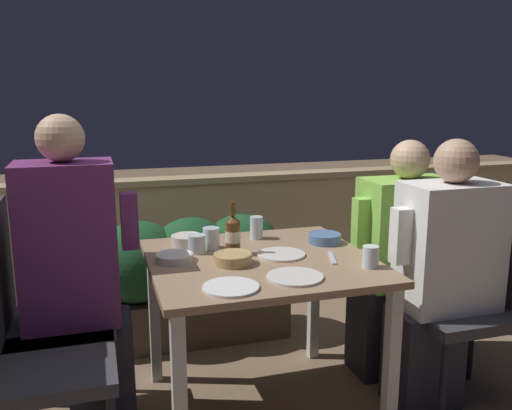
# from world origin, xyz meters

# --- Properties ---
(ground_plane) EXTENTS (16.00, 16.00, 0.00)m
(ground_plane) POSITION_xyz_m (0.00, 0.00, 0.00)
(ground_plane) COLOR #7A6047
(parapet_wall) EXTENTS (9.00, 0.18, 0.84)m
(parapet_wall) POSITION_xyz_m (0.00, 1.54, 0.42)
(parapet_wall) COLOR tan
(parapet_wall) RESTS_ON ground_plane
(dining_table) EXTENTS (0.94, 0.89, 0.72)m
(dining_table) POSITION_xyz_m (0.00, 0.00, 0.63)
(dining_table) COLOR #937556
(dining_table) RESTS_ON ground_plane
(planter_hedge) EXTENTS (1.08, 0.47, 0.72)m
(planter_hedge) POSITION_xyz_m (-0.16, 0.82, 0.40)
(planter_hedge) COLOR brown
(planter_hedge) RESTS_ON ground_plane
(chair_left_near) EXTENTS (0.48, 0.47, 0.98)m
(chair_left_near) POSITION_xyz_m (-0.97, -0.18, 0.58)
(chair_left_near) COLOR #333338
(chair_left_near) RESTS_ON ground_plane
(chair_left_far) EXTENTS (0.48, 0.47, 0.98)m
(chair_left_far) POSITION_xyz_m (-0.96, 0.15, 0.58)
(chair_left_far) COLOR #333338
(chair_left_far) RESTS_ON ground_plane
(person_purple_stripe) EXTENTS (0.48, 0.26, 1.33)m
(person_purple_stripe) POSITION_xyz_m (-0.75, 0.15, 0.67)
(person_purple_stripe) COLOR #282833
(person_purple_stripe) RESTS_ON ground_plane
(chair_right_near) EXTENTS (0.48, 0.47, 0.98)m
(chair_right_near) POSITION_xyz_m (1.00, -0.17, 0.58)
(chair_right_near) COLOR #333338
(chair_right_near) RESTS_ON ground_plane
(person_white_polo) EXTENTS (0.50, 0.26, 1.22)m
(person_white_polo) POSITION_xyz_m (0.79, -0.17, 0.61)
(person_white_polo) COLOR #282833
(person_white_polo) RESTS_ON ground_plane
(chair_right_far) EXTENTS (0.48, 0.47, 0.98)m
(chair_right_far) POSITION_xyz_m (0.99, 0.16, 0.58)
(chair_right_far) COLOR #333338
(chair_right_far) RESTS_ON ground_plane
(person_green_blouse) EXTENTS (0.51, 0.26, 1.19)m
(person_green_blouse) POSITION_xyz_m (0.77, 0.16, 0.59)
(person_green_blouse) COLOR #282833
(person_green_blouse) RESTS_ON ground_plane
(beer_bottle) EXTENTS (0.07, 0.07, 0.24)m
(beer_bottle) POSITION_xyz_m (-0.10, 0.09, 0.81)
(beer_bottle) COLOR brown
(beer_bottle) RESTS_ON dining_table
(plate_0) EXTENTS (0.21, 0.21, 0.01)m
(plate_0) POSITION_xyz_m (-0.21, -0.31, 0.72)
(plate_0) COLOR white
(plate_0) RESTS_ON dining_table
(plate_1) EXTENTS (0.21, 0.21, 0.01)m
(plate_1) POSITION_xyz_m (0.10, 0.01, 0.72)
(plate_1) COLOR silver
(plate_1) RESTS_ON dining_table
(plate_2) EXTENTS (0.22, 0.22, 0.01)m
(plate_2) POSITION_xyz_m (0.05, -0.28, 0.72)
(plate_2) COLOR silver
(plate_2) RESTS_ON dining_table
(bowl_0) EXTENTS (0.14, 0.14, 0.05)m
(bowl_0) POSITION_xyz_m (-0.27, 0.29, 0.75)
(bowl_0) COLOR beige
(bowl_0) RESTS_ON dining_table
(bowl_1) EXTENTS (0.16, 0.16, 0.03)m
(bowl_1) POSITION_xyz_m (-0.36, 0.07, 0.74)
(bowl_1) COLOR silver
(bowl_1) RESTS_ON dining_table
(bowl_2) EXTENTS (0.16, 0.16, 0.05)m
(bowl_2) POSITION_xyz_m (-0.13, -0.04, 0.74)
(bowl_2) COLOR tan
(bowl_2) RESTS_ON dining_table
(bowl_3) EXTENTS (0.15, 0.15, 0.05)m
(bowl_3) POSITION_xyz_m (0.36, 0.14, 0.74)
(bowl_3) COLOR #4C709E
(bowl_3) RESTS_ON dining_table
(glass_cup_0) EXTENTS (0.08, 0.08, 0.10)m
(glass_cup_0) POSITION_xyz_m (-0.17, 0.21, 0.77)
(glass_cup_0) COLOR silver
(glass_cup_0) RESTS_ON dining_table
(glass_cup_1) EXTENTS (0.06, 0.06, 0.11)m
(glass_cup_1) POSITION_xyz_m (0.07, 0.31, 0.77)
(glass_cup_1) COLOR silver
(glass_cup_1) RESTS_ON dining_table
(glass_cup_2) EXTENTS (0.08, 0.08, 0.08)m
(glass_cup_2) POSITION_xyz_m (-0.25, 0.16, 0.76)
(glass_cup_2) COLOR silver
(glass_cup_2) RESTS_ON dining_table
(glass_cup_3) EXTENTS (0.07, 0.07, 0.09)m
(glass_cup_3) POSITION_xyz_m (0.39, -0.24, 0.76)
(glass_cup_3) COLOR silver
(glass_cup_3) RESTS_ON dining_table
(fork_0) EXTENTS (0.07, 0.17, 0.01)m
(fork_0) POSITION_xyz_m (0.29, -0.10, 0.72)
(fork_0) COLOR silver
(fork_0) RESTS_ON dining_table
(potted_plant) EXTENTS (0.30, 0.30, 0.60)m
(potted_plant) POSITION_xyz_m (1.37, 0.55, 0.37)
(potted_plant) COLOR #B2A899
(potted_plant) RESTS_ON ground_plane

